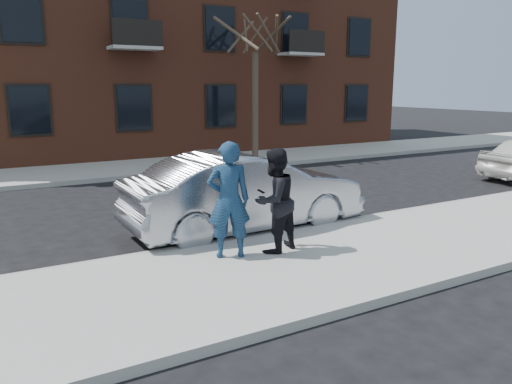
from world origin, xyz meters
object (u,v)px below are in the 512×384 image
man_peacoat (274,201)px  silver_sedan (245,192)px  street_tree (255,21)px  man_hoodie (229,200)px

man_peacoat → silver_sedan: bearing=-121.1°
street_tree → man_peacoat: size_ratio=3.67×
silver_sedan → man_hoodie: size_ratio=2.56×
silver_sedan → man_hoodie: 2.12m
man_hoodie → man_peacoat: man_hoodie is taller
street_tree → man_hoodie: bearing=-121.5°
silver_sedan → man_peacoat: bearing=166.2°
silver_sedan → man_hoodie: man_hoodie is taller
street_tree → man_peacoat: street_tree is taller
street_tree → man_hoodie: 12.95m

